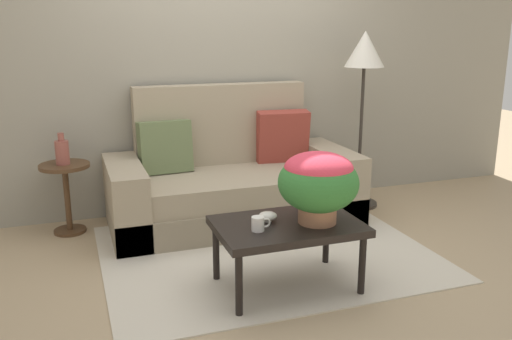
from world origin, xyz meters
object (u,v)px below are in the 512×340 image
object	(u,v)px
coffee_table	(287,230)
potted_plant	(318,181)
couch	(231,184)
side_table	(66,185)
floor_lamp	(364,66)
snack_bowl	(268,216)
table_vase	(62,152)
coffee_mug	(258,224)

from	to	relation	value
coffee_table	potted_plant	bearing A→B (deg)	-18.10
couch	coffee_table	size ratio (longest dim) A/B	2.28
side_table	floor_lamp	distance (m)	2.71
potted_plant	snack_bowl	world-z (taller)	potted_plant
potted_plant	table_vase	bearing A→B (deg)	133.95
coffee_mug	snack_bowl	xyz separation A→B (m)	(0.11, 0.13, -0.01)
couch	coffee_mug	world-z (taller)	couch
coffee_table	side_table	size ratio (longest dim) A/B	1.57
floor_lamp	coffee_mug	distance (m)	2.19
table_vase	side_table	bearing A→B (deg)	50.28
table_vase	floor_lamp	bearing A→B (deg)	-3.34
side_table	coffee_mug	bearing A→B (deg)	-55.20
potted_plant	snack_bowl	bearing A→B (deg)	156.85
snack_bowl	potted_plant	bearing A→B (deg)	-23.15
coffee_table	potted_plant	size ratio (longest dim) A/B	1.81
coffee_table	coffee_mug	world-z (taller)	coffee_mug
couch	snack_bowl	xyz separation A→B (m)	(-0.14, -1.26, 0.15)
potted_plant	coffee_mug	size ratio (longest dim) A/B	4.16
snack_bowl	side_table	bearing A→B (deg)	129.97
coffee_mug	snack_bowl	distance (m)	0.17
snack_bowl	couch	bearing A→B (deg)	83.61
coffee_table	table_vase	world-z (taller)	table_vase
couch	side_table	distance (m)	1.34
floor_lamp	coffee_mug	xyz separation A→B (m)	(-1.48, -1.39, -0.80)
potted_plant	snack_bowl	distance (m)	0.39
side_table	couch	bearing A→B (deg)	-6.75
potted_plant	coffee_mug	xyz separation A→B (m)	(-0.39, -0.01, -0.23)
coffee_table	table_vase	size ratio (longest dim) A/B	3.60
coffee_table	table_vase	distance (m)	1.99
coffee_table	coffee_mug	size ratio (longest dim) A/B	7.53
floor_lamp	side_table	bearing A→B (deg)	176.50
floor_lamp	table_vase	xyz separation A→B (m)	(-2.57, 0.15, -0.61)
floor_lamp	potted_plant	xyz separation A→B (m)	(-1.09, -1.38, -0.58)
potted_plant	couch	bearing A→B (deg)	95.87
coffee_table	snack_bowl	bearing A→B (deg)	149.37
couch	coffee_table	xyz separation A→B (m)	(-0.03, -1.32, 0.07)
potted_plant	floor_lamp	bearing A→B (deg)	51.78
coffee_mug	side_table	bearing A→B (deg)	124.80
couch	floor_lamp	world-z (taller)	floor_lamp
side_table	snack_bowl	distance (m)	1.85
coffee_table	couch	bearing A→B (deg)	88.54
floor_lamp	potted_plant	world-z (taller)	floor_lamp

